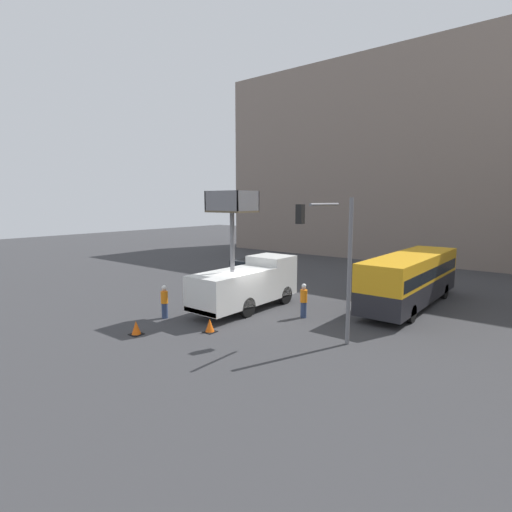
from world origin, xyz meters
name	(u,v)px	position (x,y,z in m)	size (l,w,h in m)	color
ground_plane	(248,316)	(0.00, 0.00, 0.00)	(120.00, 120.00, 0.00)	#38383A
building_backdrop_far	(420,159)	(0.00, 28.95, 10.69)	(44.00, 10.00, 21.37)	gray
utility_truck	(247,282)	(-0.93, 1.07, 1.63)	(2.41, 7.25, 6.81)	silver
city_bus	(411,276)	(6.29, 7.68, 1.82)	(2.57, 10.68, 3.11)	#232328
traffic_light_pole	(332,247)	(5.37, -0.62, 4.26)	(2.77, 2.52, 6.42)	slate
road_worker_near_truck	(164,302)	(-3.21, -3.12, 0.90)	(0.38, 0.38, 1.81)	navy
road_worker_directing	(304,301)	(2.57, 1.65, 0.94)	(0.38, 0.38, 1.87)	navy
traffic_cone_near_truck	(136,328)	(-2.12, -5.68, 0.31)	(0.58, 0.58, 0.66)	black
traffic_cone_mid_road	(210,326)	(0.34, -3.24, 0.31)	(0.57, 0.57, 0.65)	black
parked_car_curbside	(249,268)	(-7.13, 8.68, 0.75)	(1.89, 4.63, 1.49)	#A8A8B2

